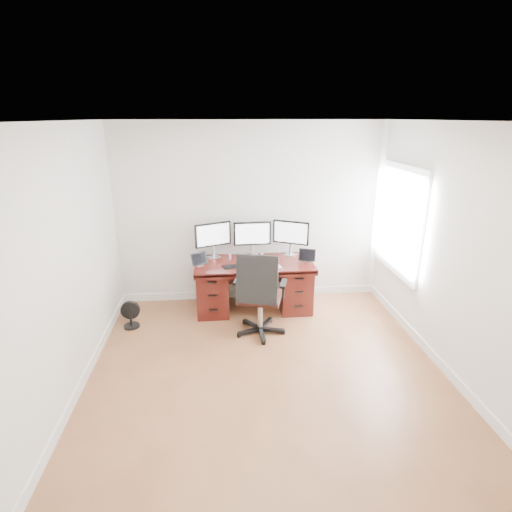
{
  "coord_description": "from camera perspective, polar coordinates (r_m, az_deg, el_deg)",
  "views": [
    {
      "loc": [
        -0.49,
        -3.58,
        2.74
      ],
      "look_at": [
        0.0,
        1.5,
        0.95
      ],
      "focal_mm": 28.0,
      "sensor_mm": 36.0,
      "label": 1
    }
  ],
  "objects": [
    {
      "name": "drawing_tablet",
      "position": [
        5.59,
        -3.47,
        -1.5
      ],
      "size": [
        0.27,
        0.21,
        0.01
      ],
      "primitive_type": "cube",
      "rotation": [
        0.0,
        0.0,
        0.26
      ],
      "color": "black",
      "rests_on": "desk"
    },
    {
      "name": "phone",
      "position": [
        5.72,
        0.09,
        -0.99
      ],
      "size": [
        0.15,
        0.12,
        0.01
      ],
      "primitive_type": "cube",
      "rotation": [
        0.0,
        0.0,
        -0.39
      ],
      "color": "black",
      "rests_on": "desk"
    },
    {
      "name": "tablet_right",
      "position": [
        5.8,
        7.33,
        -0.02
      ],
      "size": [
        0.25,
        0.14,
        0.19
      ],
      "rotation": [
        0.0,
        0.0,
        -0.33
      ],
      "color": "silver",
      "rests_on": "desk"
    },
    {
      "name": "office_chair",
      "position": [
        5.23,
        0.5,
        -7.46
      ],
      "size": [
        0.77,
        0.77,
        1.17
      ],
      "rotation": [
        0.0,
        0.0,
        -0.27
      ],
      "color": "black",
      "rests_on": "ground"
    },
    {
      "name": "figurine_yellow",
      "position": [
        5.89,
        0.87,
        0.09
      ],
      "size": [
        0.04,
        0.04,
        0.09
      ],
      "color": "#DBD66A",
      "rests_on": "desk"
    },
    {
      "name": "figurine_pink",
      "position": [
        5.87,
        -1.76,
        0.01
      ],
      "size": [
        0.04,
        0.04,
        0.09
      ],
      "color": "#DD65B3",
      "rests_on": "desk"
    },
    {
      "name": "figurine_purple",
      "position": [
        5.86,
        -3.75,
        -0.05
      ],
      "size": [
        0.04,
        0.04,
        0.09
      ],
      "color": "#A36BE1",
      "rests_on": "desk"
    },
    {
      "name": "ground",
      "position": [
        4.53,
        1.92,
        -17.85
      ],
      "size": [
        4.5,
        4.5,
        0.0
      ],
      "primitive_type": "plane",
      "color": "brown",
      "rests_on": "ground"
    },
    {
      "name": "trackpad",
      "position": [
        5.58,
        2.88,
        -1.54
      ],
      "size": [
        0.17,
        0.17,
        0.01
      ],
      "primitive_type": "cube",
      "rotation": [
        0.0,
        0.0,
        0.28
      ],
      "color": "silver",
      "rests_on": "desk"
    },
    {
      "name": "monitor_right",
      "position": [
        5.98,
        5.01,
        3.2
      ],
      "size": [
        0.51,
        0.28,
        0.53
      ],
      "rotation": [
        0.0,
        0.0,
        -0.47
      ],
      "color": "silver",
      "rests_on": "desk"
    },
    {
      "name": "figurine_brown",
      "position": [
        5.87,
        -2.58,
        -0.02
      ],
      "size": [
        0.04,
        0.04,
        0.09
      ],
      "color": "#895A49",
      "rests_on": "desk"
    },
    {
      "name": "back_wall",
      "position": [
        6.01,
        -0.69,
        5.96
      ],
      "size": [
        4.0,
        0.1,
        2.7
      ],
      "primitive_type": "cube",
      "color": "white",
      "rests_on": "ground"
    },
    {
      "name": "floor_fan",
      "position": [
        5.75,
        -17.49,
        -8.04
      ],
      "size": [
        0.26,
        0.22,
        0.37
      ],
      "rotation": [
        0.0,
        0.0,
        -0.01
      ],
      "color": "black",
      "rests_on": "ground"
    },
    {
      "name": "keyboard",
      "position": [
        5.59,
        0.21,
        -1.43
      ],
      "size": [
        0.32,
        0.23,
        0.01
      ],
      "primitive_type": "cube",
      "rotation": [
        0.0,
        0.0,
        -0.4
      ],
      "color": "white",
      "rests_on": "desk"
    },
    {
      "name": "tablet_left",
      "position": [
        5.67,
        -8.12,
        -0.51
      ],
      "size": [
        0.24,
        0.19,
        0.19
      ],
      "rotation": [
        0.0,
        0.0,
        0.57
      ],
      "color": "silver",
      "rests_on": "desk"
    },
    {
      "name": "right_wall",
      "position": [
        4.66,
        27.1,
        -0.17
      ],
      "size": [
        0.1,
        4.5,
        2.7
      ],
      "color": "white",
      "rests_on": "ground"
    },
    {
      "name": "monitor_left",
      "position": [
        5.89,
        -6.17,
        2.89
      ],
      "size": [
        0.52,
        0.24,
        0.53
      ],
      "rotation": [
        0.0,
        0.0,
        0.39
      ],
      "color": "silver",
      "rests_on": "desk"
    },
    {
      "name": "monitor_center",
      "position": [
        5.91,
        -0.53,
        3.06
      ],
      "size": [
        0.55,
        0.15,
        0.53
      ],
      "rotation": [
        0.0,
        0.0,
        0.03
      ],
      "color": "silver",
      "rests_on": "desk"
    },
    {
      "name": "desk",
      "position": [
        5.91,
        -0.31,
        -3.96
      ],
      "size": [
        1.7,
        0.8,
        0.75
      ],
      "color": "#3E100C",
      "rests_on": "ground"
    }
  ]
}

